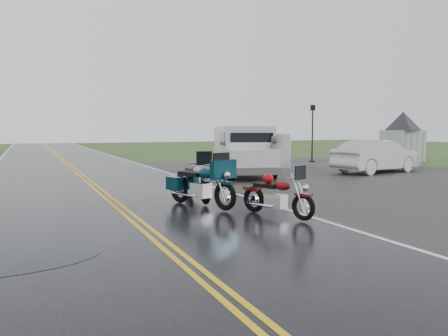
% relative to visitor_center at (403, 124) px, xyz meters
% --- Properties ---
extents(ground, '(120.00, 120.00, 0.00)m').
position_rel_visitor_center_xyz_m(ground, '(-20.00, -12.00, -2.40)').
color(ground, '#2D471E').
rests_on(ground, ground).
extents(road, '(8.00, 100.00, 0.04)m').
position_rel_visitor_center_xyz_m(road, '(-20.00, -2.00, -2.38)').
color(road, black).
rests_on(road, ground).
extents(parking_pad, '(14.00, 24.00, 0.03)m').
position_rel_visitor_center_xyz_m(parking_pad, '(-9.00, -7.00, -2.38)').
color(parking_pad, black).
rests_on(parking_pad, ground).
extents(visitor_center, '(16.00, 10.00, 4.80)m').
position_rel_visitor_center_xyz_m(visitor_center, '(0.00, 0.00, 0.00)').
color(visitor_center, '#A8AAAD').
rests_on(visitor_center, ground).
extents(motorcycle_red, '(1.36, 2.16, 1.20)m').
position_rel_visitor_center_xyz_m(motorcycle_red, '(-16.66, -13.03, -1.80)').
color(motorcycle_red, '#630B0E').
rests_on(motorcycle_red, ground).
extents(motorcycle_teal, '(1.66, 2.60, 1.44)m').
position_rel_visitor_center_xyz_m(motorcycle_teal, '(-17.74, -11.24, -1.68)').
color(motorcycle_teal, '#042631').
rests_on(motorcycle_teal, ground).
extents(motorcycle_silver, '(1.09, 2.45, 1.40)m').
position_rel_visitor_center_xyz_m(motorcycle_silver, '(-17.85, -10.24, -1.70)').
color(motorcycle_silver, '#96989D').
rests_on(motorcycle_silver, ground).
extents(van_white, '(3.70, 6.08, 2.24)m').
position_rel_visitor_center_xyz_m(van_white, '(-14.73, -5.16, -1.28)').
color(van_white, silver).
rests_on(van_white, ground).
extents(person_at_van, '(0.78, 0.74, 1.79)m').
position_rel_visitor_center_xyz_m(person_at_van, '(-13.10, -5.77, -1.50)').
color(person_at_van, '#4D4F53').
rests_on(person_at_van, ground).
extents(sedan_white, '(4.91, 2.42, 1.55)m').
position_rel_visitor_center_xyz_m(sedan_white, '(-7.10, -5.18, -1.63)').
color(sedan_white, silver).
rests_on(sedan_white, ground).
extents(lamp_post_far_right, '(0.31, 0.31, 3.62)m').
position_rel_visitor_center_xyz_m(lamp_post_far_right, '(-5.83, 1.69, -0.59)').
color(lamp_post_far_right, black).
rests_on(lamp_post_far_right, ground).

